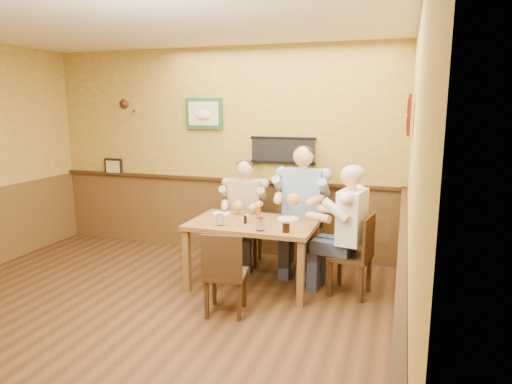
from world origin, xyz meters
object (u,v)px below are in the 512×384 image
hot_sauce_bottle (258,213)px  pepper_shaker (245,220)px  diner_white_elder (351,238)px  chair_right_end (351,255)px  diner_blue_polo (303,214)px  chair_back_left (245,231)px  water_glass_mid (260,224)px  water_glass_left (220,220)px  cola_tumbler (286,228)px  salt_shaker (247,218)px  diner_tan_shirt (245,218)px  dining_table (253,229)px  chair_back_right (303,231)px  chair_near_side (226,272)px

hot_sauce_bottle → pepper_shaker: hot_sauce_bottle is taller
diner_white_elder → hot_sauce_bottle: diner_white_elder is taller
chair_right_end → diner_blue_polo: 0.96m
chair_back_left → water_glass_mid: size_ratio=6.32×
pepper_shaker → diner_blue_polo: bearing=60.2°
chair_back_left → diner_blue_polo: size_ratio=0.61×
water_glass_left → water_glass_mid: 0.48m
diner_white_elder → hot_sauce_bottle: (-1.02, -0.07, 0.21)m
cola_tumbler → salt_shaker: 0.58m
diner_tan_shirt → diner_blue_polo: diner_blue_polo is taller
diner_white_elder → diner_blue_polo: bearing=-123.8°
salt_shaker → pepper_shaker: (0.00, -0.06, 0.00)m
diner_white_elder → cola_tumbler: diner_white_elder is taller
dining_table → chair_back_right: size_ratio=1.43×
chair_near_side → water_glass_mid: size_ratio=6.29×
dining_table → pepper_shaker: pepper_shaker is taller
water_glass_left → diner_white_elder: bearing=14.4°
diner_tan_shirt → diner_white_elder: diner_white_elder is taller
hot_sauce_bottle → pepper_shaker: (-0.12, -0.11, -0.06)m
water_glass_left → water_glass_mid: water_glass_mid is taller
chair_back_left → salt_shaker: (0.28, -0.73, 0.37)m
water_glass_left → hot_sauce_bottle: 0.45m
diner_blue_polo → water_glass_mid: 1.08m
chair_near_side → diner_tan_shirt: 1.48m
cola_tumbler → dining_table: bearing=146.1°
chair_back_right → hot_sauce_bottle: bearing=-114.9°
diner_white_elder → cola_tumbler: bearing=-48.2°
water_glass_left → salt_shaker: size_ratio=1.40×
diner_tan_shirt → water_glass_left: diner_tan_shirt is taller
chair_back_right → pepper_shaker: 0.99m
diner_white_elder → water_glass_left: size_ratio=10.53×
chair_near_side → cola_tumbler: (0.49, 0.45, 0.38)m
diner_blue_polo → water_glass_mid: (-0.23, -1.05, 0.12)m
chair_back_right → diner_blue_polo: (0.00, 0.00, 0.21)m
water_glass_left → cola_tumbler: (0.75, -0.04, -0.01)m
water_glass_mid → cola_tumbler: size_ratio=1.36×
dining_table → chair_right_end: bearing=4.2°
chair_near_side → water_glass_left: size_ratio=6.99×
chair_right_end → diner_white_elder: diner_white_elder is taller
chair_right_end → diner_tan_shirt: (-1.41, 0.60, 0.16)m
diner_tan_shirt → diner_white_elder: size_ratio=0.95×
diner_tan_shirt → diner_blue_polo: (0.75, 0.03, 0.09)m
diner_blue_polo → chair_back_left: bearing=-175.7°
pepper_shaker → hot_sauce_bottle: bearing=43.6°
diner_white_elder → pepper_shaker: diner_white_elder is taller
chair_back_left → chair_back_right: (0.75, 0.03, 0.06)m
diner_tan_shirt → salt_shaker: diner_tan_shirt is taller
dining_table → chair_right_end: size_ratio=1.57×
water_glass_mid → pepper_shaker: size_ratio=1.55×
chair_back_left → cola_tumbler: size_ratio=8.58×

